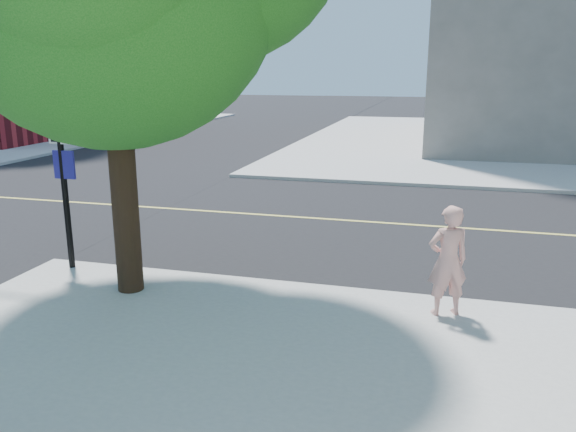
% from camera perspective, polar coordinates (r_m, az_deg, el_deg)
% --- Properties ---
extents(ground, '(140.00, 140.00, 0.00)m').
position_cam_1_polar(ground, '(10.77, -17.94, -5.11)').
color(ground, black).
rests_on(ground, ground).
extents(road_ew, '(140.00, 9.00, 0.01)m').
position_cam_1_polar(road_ew, '(14.57, -8.44, 0.49)').
color(road_ew, black).
rests_on(road_ew, ground).
extents(man_on_phone, '(0.67, 0.57, 1.57)m').
position_cam_1_polar(man_on_phone, '(8.21, 15.62, -4.31)').
color(man_on_phone, '#DC9B92').
rests_on(man_on_phone, sidewalk_se).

